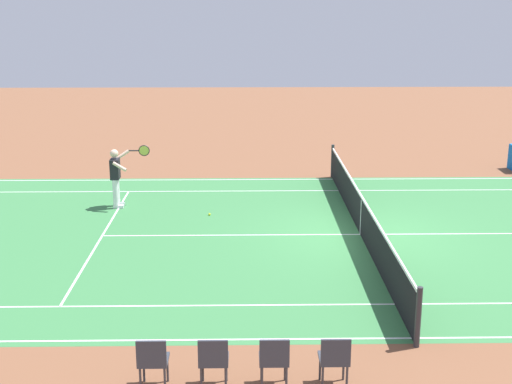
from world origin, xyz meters
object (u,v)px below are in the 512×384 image
Objects in this scene: spectator_chair_1 at (274,358)px; spectator_chair_3 at (153,359)px; tennis_ball at (210,214)px; spectator_chair_0 at (335,358)px; spectator_chair_2 at (213,359)px; tennis_net at (361,216)px; tennis_player_near at (117,175)px.

spectator_chair_3 is (1.79, 0.00, 0.00)m from spectator_chair_1.
spectator_chair_0 is (-2.27, 8.73, 0.49)m from tennis_ball.
spectator_chair_1 and spectator_chair_2 have the same top height.
spectator_chair_0 is (1.56, 7.10, 0.03)m from tennis_net.
tennis_net reaches higher than tennis_ball.
spectator_chair_2 is at bearing 0.00° from spectator_chair_1.
tennis_player_near is at bearing -21.27° from tennis_net.
tennis_net is 13.30× the size of spectator_chair_2.
tennis_player_near is 2.89m from tennis_ball.
spectator_chair_1 is at bearing 112.51° from tennis_player_near.
spectator_chair_3 is at bearing 0.00° from spectator_chair_2.
tennis_net is 6.92m from tennis_player_near.
spectator_chair_3 is at bearing 87.26° from tennis_ball.
tennis_net is at bearing -120.89° from spectator_chair_3.
tennis_player_near reaches higher than tennis_ball.
spectator_chair_0 is at bearing 116.92° from tennis_player_near.
tennis_net is 7.51m from spectator_chair_1.
tennis_ball is 8.76m from spectator_chair_3.
tennis_ball is at bearing -92.74° from spectator_chair_3.
spectator_chair_3 is at bearing 0.00° from spectator_chair_0.
tennis_net reaches higher than spectator_chair_1.
tennis_ball is 9.04m from spectator_chair_0.
tennis_net is 7.26m from spectator_chair_0.
tennis_player_near is at bearing -67.49° from spectator_chair_1.
tennis_ball is 0.08× the size of spectator_chair_3.
spectator_chair_1 is at bearing 180.00° from spectator_chair_2.
tennis_ball is 8.76m from spectator_chair_2.
spectator_chair_2 and spectator_chair_3 have the same top height.
tennis_net is 13.30× the size of spectator_chair_1.
tennis_player_near reaches higher than spectator_chair_2.
spectator_chair_0 is 0.90m from spectator_chair_1.
tennis_player_near reaches higher than spectator_chair_0.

